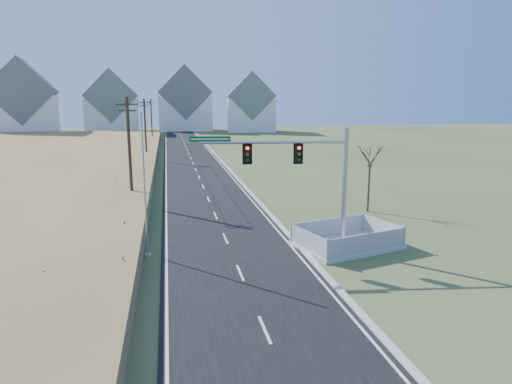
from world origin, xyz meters
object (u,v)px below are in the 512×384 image
traffic_signal_mast (312,177)px  flagpole (145,201)px  fence_enclosure (346,243)px  open_sign (308,246)px  bare_tree (370,154)px

traffic_signal_mast → flagpole: size_ratio=1.11×
fence_enclosure → flagpole: flagpole is taller
open_sign → flagpole: 9.72m
flagpole → fence_enclosure: bearing=-3.0°
traffic_signal_mast → bare_tree: bearing=56.3°
traffic_signal_mast → bare_tree: 11.32m
traffic_signal_mast → open_sign: traffic_signal_mast is taller
open_sign → flagpole: flagpole is taller
traffic_signal_mast → open_sign: (-0.14, -0.01, -4.09)m
bare_tree → flagpole: bearing=-155.8°
traffic_signal_mast → fence_enclosure: size_ratio=1.34×
fence_enclosure → flagpole: size_ratio=0.83×
traffic_signal_mast → fence_enclosure: 4.80m
fence_enclosure → bare_tree: (5.11, 8.19, 4.33)m
fence_enclosure → open_sign: bearing=171.7°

